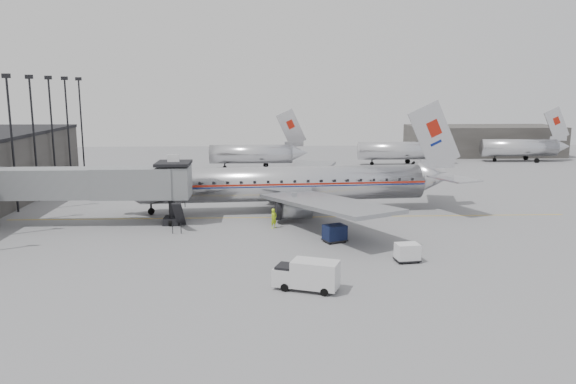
# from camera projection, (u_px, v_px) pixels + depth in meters

# --- Properties ---
(ground) EXTENTS (160.00, 160.00, 0.00)m
(ground) POSITION_uv_depth(u_px,v_px,m) (263.00, 232.00, 54.43)
(ground) COLOR slate
(ground) RESTS_ON ground
(hangar) EXTENTS (30.00, 12.00, 6.00)m
(hangar) POSITION_uv_depth(u_px,v_px,m) (483.00, 141.00, 114.69)
(hangar) COLOR #353330
(hangar) RESTS_ON ground
(apron_line) EXTENTS (60.00, 0.15, 0.01)m
(apron_line) POSITION_uv_depth(u_px,v_px,m) (291.00, 217.00, 60.45)
(apron_line) COLOR gold
(apron_line) RESTS_ON ground
(jet_bridge) EXTENTS (21.00, 6.20, 7.10)m
(jet_bridge) POSITION_uv_depth(u_px,v_px,m) (97.00, 184.00, 56.55)
(jet_bridge) COLOR slate
(jet_bridge) RESTS_ON ground
(floodlight_masts) EXTENTS (0.90, 42.25, 15.25)m
(floodlight_masts) POSITION_uv_depth(u_px,v_px,m) (23.00, 135.00, 64.48)
(floodlight_masts) COLOR black
(floodlight_masts) RESTS_ON ground
(distant_aircraft_near) EXTENTS (16.39, 3.20, 10.26)m
(distant_aircraft_near) POSITION_uv_depth(u_px,v_px,m) (252.00, 153.00, 95.09)
(distant_aircraft_near) COLOR silver
(distant_aircraft_near) RESTS_ON ground
(distant_aircraft_mid) EXTENTS (16.39, 3.20, 10.26)m
(distant_aircraft_mid) POSITION_uv_depth(u_px,v_px,m) (398.00, 150.00, 100.11)
(distant_aircraft_mid) COLOR silver
(distant_aircraft_mid) RESTS_ON ground
(distant_aircraft_far) EXTENTS (16.39, 3.20, 10.26)m
(distant_aircraft_far) POSITION_uv_depth(u_px,v_px,m) (520.00, 147.00, 105.05)
(distant_aircraft_far) COLOR silver
(distant_aircraft_far) RESTS_ON ground
(airliner) EXTENTS (39.35, 36.36, 12.44)m
(airliner) POSITION_uv_depth(u_px,v_px,m) (290.00, 184.00, 62.88)
(airliner) COLOR silver
(airliner) RESTS_ON ground
(service_van) EXTENTS (4.81, 3.18, 2.11)m
(service_van) POSITION_uv_depth(u_px,v_px,m) (307.00, 274.00, 38.66)
(service_van) COLOR silver
(service_van) RESTS_ON ground
(baggage_cart_navy) EXTENTS (2.42, 2.17, 1.56)m
(baggage_cart_navy) POSITION_uv_depth(u_px,v_px,m) (335.00, 233.00, 50.70)
(baggage_cart_navy) COLOR black
(baggage_cart_navy) RESTS_ON ground
(baggage_cart_white) EXTENTS (2.08, 1.69, 1.49)m
(baggage_cart_white) POSITION_uv_depth(u_px,v_px,m) (407.00, 252.00, 44.95)
(baggage_cart_white) COLOR silver
(baggage_cart_white) RESTS_ON ground
(ramp_worker) EXTENTS (0.85, 0.84, 1.98)m
(ramp_worker) POSITION_uv_depth(u_px,v_px,m) (274.00, 218.00, 55.63)
(ramp_worker) COLOR #B4DD1A
(ramp_worker) RESTS_ON ground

